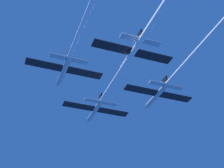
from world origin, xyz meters
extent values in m
cylinder|color=#B2BAC6|center=(-0.42, -0.76, -0.90)|extent=(1.33, 12.09, 1.33)
cone|color=#B2BAC6|center=(-0.42, 6.62, -0.90)|extent=(1.30, 2.66, 1.30)
ellipsoid|color=black|center=(-0.42, 1.90, -0.34)|extent=(0.93, 2.42, 0.66)
cube|color=black|center=(-5.68, -1.36, -0.90)|extent=(9.19, 2.66, 0.29)
cube|color=black|center=(4.84, -1.36, -0.90)|extent=(9.19, 2.66, 0.29)
cube|color=black|center=(-0.42, -5.59, 0.73)|extent=(0.35, 2.18, 1.93)
cube|color=#B2BAC6|center=(-3.15, -5.84, -0.90)|extent=(4.13, 1.60, 0.29)
cube|color=#B2BAC6|center=(2.32, -5.84, -0.90)|extent=(4.13, 1.60, 0.29)
cylinder|color=white|center=(-0.42, -28.28, -0.90)|extent=(1.20, 42.95, 1.20)
cylinder|color=#B2BAC6|center=(-13.32, -14.78, 0.88)|extent=(1.33, 12.09, 1.33)
cone|color=#B2BAC6|center=(-13.32, -7.40, 0.88)|extent=(1.30, 2.66, 1.30)
ellipsoid|color=black|center=(-13.32, -12.12, 1.45)|extent=(0.93, 2.42, 0.66)
cube|color=black|center=(-18.58, -15.38, 0.88)|extent=(9.19, 2.66, 0.29)
cube|color=black|center=(-8.06, -15.38, 0.88)|extent=(9.19, 2.66, 0.29)
cube|color=black|center=(-13.32, -19.61, 2.51)|extent=(0.35, 2.18, 1.93)
cube|color=#B2BAC6|center=(-16.05, -19.86, 0.88)|extent=(4.13, 1.60, 0.29)
cube|color=#B2BAC6|center=(-10.59, -19.86, 0.88)|extent=(4.13, 1.60, 0.29)
cylinder|color=#B2BAC6|center=(13.34, -14.33, -0.54)|extent=(1.33, 12.09, 1.33)
cone|color=#B2BAC6|center=(13.34, -6.96, -0.54)|extent=(1.30, 2.66, 1.30)
ellipsoid|color=black|center=(13.34, -11.67, 0.02)|extent=(0.93, 2.42, 0.66)
cube|color=black|center=(8.08, -14.94, -0.54)|extent=(9.19, 2.66, 0.29)
cube|color=black|center=(18.60, -14.94, -0.54)|extent=(9.19, 2.66, 0.29)
cube|color=black|center=(13.34, -19.17, 1.09)|extent=(0.35, 2.18, 1.93)
cube|color=#B2BAC6|center=(10.61, -19.41, -0.54)|extent=(4.13, 1.60, 0.29)
cube|color=#B2BAC6|center=(16.07, -19.41, -0.54)|extent=(4.13, 1.60, 0.29)
cylinder|color=white|center=(13.34, -43.34, -0.54)|extent=(1.20, 45.91, 1.20)
cylinder|color=#B2BAC6|center=(-0.02, -27.82, 0.17)|extent=(1.33, 12.09, 1.33)
cone|color=#B2BAC6|center=(-0.02, -20.45, 0.17)|extent=(1.30, 2.66, 1.30)
ellipsoid|color=black|center=(-0.02, -25.17, 0.74)|extent=(0.93, 2.42, 0.66)
cube|color=black|center=(-5.28, -28.43, 0.17)|extent=(9.19, 2.66, 0.29)
cube|color=black|center=(5.24, -28.43, 0.17)|extent=(9.19, 2.66, 0.29)
cube|color=black|center=(-0.02, -32.66, 1.81)|extent=(0.35, 2.18, 1.93)
cube|color=#B2BAC6|center=(-2.75, -32.90, 0.17)|extent=(4.13, 1.60, 0.29)
cube|color=#B2BAC6|center=(2.71, -32.90, 0.17)|extent=(4.13, 1.60, 0.29)
camera|label=1|loc=(-25.53, -84.16, -49.77)|focal=53.87mm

